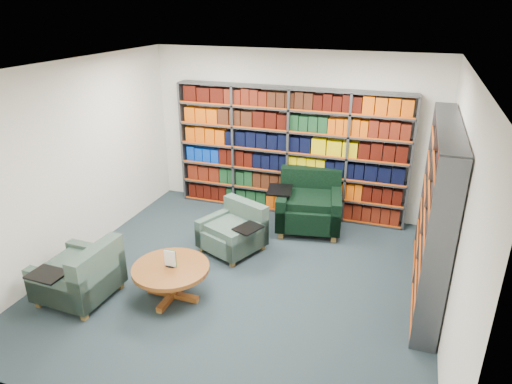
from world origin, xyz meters
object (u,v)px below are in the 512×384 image
(chair_teal_front, at_px, (83,277))
(chair_green_right, at_px, (309,205))
(chair_teal_left, at_px, (236,232))
(coffee_table, at_px, (171,273))

(chair_teal_front, bearing_deg, chair_green_right, 53.26)
(chair_teal_left, distance_m, chair_teal_front, 2.25)
(chair_teal_front, bearing_deg, coffee_table, 20.02)
(chair_teal_front, relative_size, coffee_table, 1.05)
(chair_green_right, height_order, coffee_table, chair_green_right)
(coffee_table, bearing_deg, chair_teal_left, 78.13)
(chair_green_right, bearing_deg, chair_teal_front, -126.74)
(coffee_table, bearing_deg, chair_teal_front, -159.98)
(chair_green_right, bearing_deg, chair_teal_left, -127.16)
(chair_green_right, distance_m, coffee_table, 2.83)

